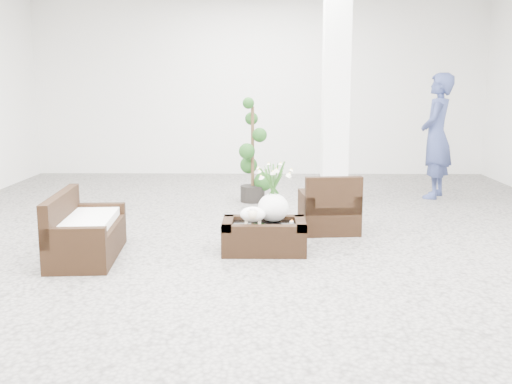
{
  "coord_description": "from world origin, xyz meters",
  "views": [
    {
      "loc": [
        0.09,
        -6.74,
        1.81
      ],
      "look_at": [
        0.0,
        -0.1,
        0.62
      ],
      "focal_mm": 42.51,
      "sensor_mm": 36.0,
      "label": 1
    }
  ],
  "objects_px": {
    "armchair": "(329,203)",
    "loveseat": "(87,226)",
    "coffee_table": "(264,238)",
    "topiary": "(253,151)"
  },
  "relations": [
    {
      "from": "coffee_table",
      "to": "loveseat",
      "type": "distance_m",
      "value": 1.89
    },
    {
      "from": "topiary",
      "to": "coffee_table",
      "type": "bearing_deg",
      "value": -86.38
    },
    {
      "from": "armchair",
      "to": "loveseat",
      "type": "distance_m",
      "value": 2.92
    },
    {
      "from": "loveseat",
      "to": "coffee_table",
      "type": "bearing_deg",
      "value": -86.55
    },
    {
      "from": "armchair",
      "to": "loveseat",
      "type": "height_order",
      "value": "armchair"
    },
    {
      "from": "topiary",
      "to": "loveseat",
      "type": "bearing_deg",
      "value": -118.43
    },
    {
      "from": "coffee_table",
      "to": "armchair",
      "type": "relative_size",
      "value": 1.24
    },
    {
      "from": "loveseat",
      "to": "topiary",
      "type": "xyz_separation_m",
      "value": [
        1.68,
        3.1,
        0.44
      ]
    },
    {
      "from": "loveseat",
      "to": "armchair",
      "type": "bearing_deg",
      "value": -70.23
    },
    {
      "from": "armchair",
      "to": "loveseat",
      "type": "bearing_deg",
      "value": 18.78
    }
  ]
}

